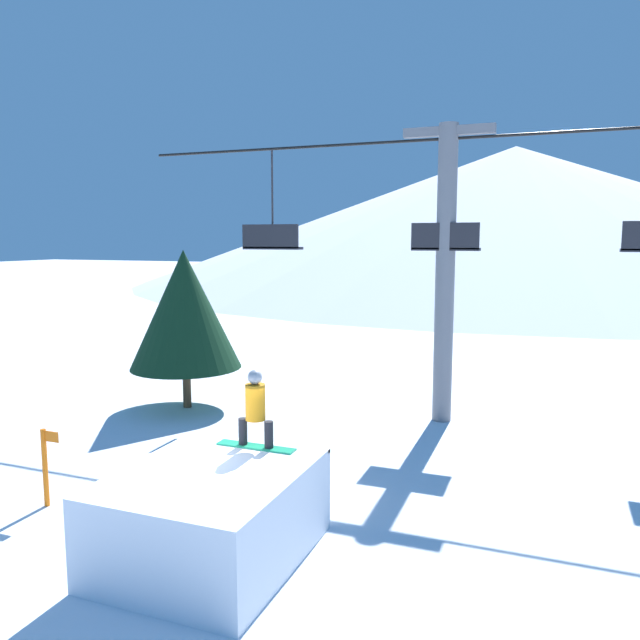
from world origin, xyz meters
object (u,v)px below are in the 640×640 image
object	(u,v)px
snow_ramp	(212,515)
snowboarder	(255,409)
pine_tree_near	(185,309)
trail_marker	(46,465)

from	to	relation	value
snow_ramp	snowboarder	world-z (taller)	snowboarder
snowboarder	snow_ramp	bearing A→B (deg)	-96.88
snow_ramp	pine_tree_near	bearing A→B (deg)	125.77
trail_marker	snowboarder	bearing A→B (deg)	9.73
snow_ramp	pine_tree_near	size ratio (longest dim) A/B	0.70
snowboarder	trail_marker	bearing A→B (deg)	-170.27
snowboarder	pine_tree_near	size ratio (longest dim) A/B	0.30
snowboarder	pine_tree_near	bearing A→B (deg)	131.60
snowboarder	trail_marker	size ratio (longest dim) A/B	0.95
snow_ramp	pine_tree_near	distance (m)	9.45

